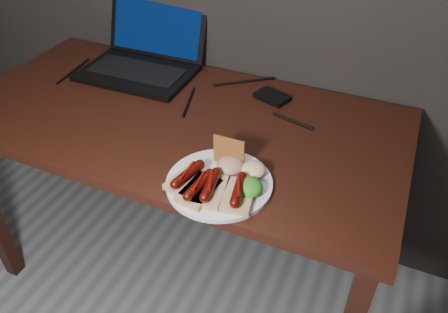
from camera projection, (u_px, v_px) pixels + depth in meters
desk at (178, 139)px, 1.41m from camera, size 1.40×0.70×0.75m
laptop at (144, 55)px, 1.58m from camera, size 0.40×0.35×0.25m
hard_drive at (272, 97)px, 1.44m from camera, size 0.13×0.10×0.02m
desk_cables at (190, 90)px, 1.48m from camera, size 0.91×0.36×0.01m
plate at (219, 183)px, 1.10m from camera, size 0.35×0.35×0.01m
bread_sausage_left at (188, 177)px, 1.09m from camera, size 0.09×0.13×0.04m
bread_sausage_center at (211, 188)px, 1.06m from camera, size 0.08×0.12×0.04m
bread_sausage_right at (238, 193)px, 1.04m from camera, size 0.09×0.13×0.04m
bread_sausage_extra at (199, 188)px, 1.05m from camera, size 0.08×0.12×0.04m
crispbread at (229, 152)px, 1.13m from camera, size 0.08×0.01×0.08m
salad_greens at (249, 187)px, 1.05m from camera, size 0.07×0.07×0.04m
salsa_mound at (230, 165)px, 1.12m from camera, size 0.07×0.07×0.04m
coleslaw_mound at (253, 169)px, 1.11m from camera, size 0.06×0.06×0.04m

